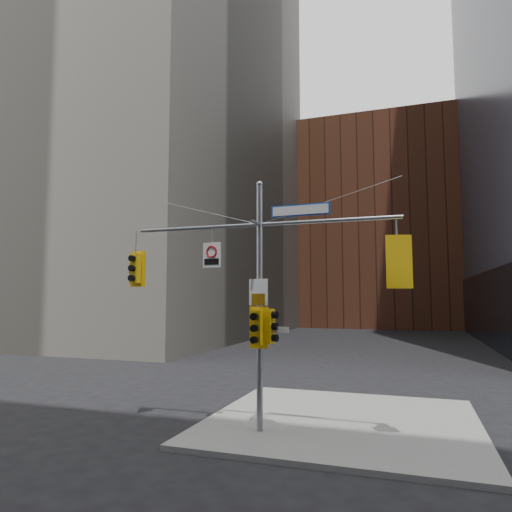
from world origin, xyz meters
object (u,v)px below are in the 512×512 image
Objects in this scene: traffic_light_west_arm at (135,269)px; traffic_light_pole_side at (270,326)px; signal_assembly at (260,279)px; street_sign_blade at (300,210)px; traffic_light_pole_front at (257,328)px; regulatory_sign_arm at (212,254)px; traffic_light_east_arm at (397,262)px.

traffic_light_pole_side is at bearing 1.75° from traffic_light_west_arm.
traffic_light_west_arm is (-4.20, 0.01, 0.38)m from signal_assembly.
street_sign_blade is at bearing 0.15° from signal_assembly.
traffic_light_pole_side is 0.83× the size of traffic_light_pole_front.
signal_assembly reaches higher than regulatory_sign_arm.
regulatory_sign_arm is (2.69, -0.03, 0.37)m from traffic_light_west_arm.
street_sign_blade is (5.42, -0.01, 1.55)m from traffic_light_west_arm.
signal_assembly is at bearing -177.50° from street_sign_blade.
signal_assembly is 6.91× the size of traffic_light_west_arm.
traffic_light_pole_front is 0.68× the size of street_sign_blade.
signal_assembly is at bearing 94.54° from traffic_light_pole_front.
traffic_light_pole_side is 0.56× the size of street_sign_blade.
regulatory_sign_arm is at bearing -179.24° from signal_assembly.
street_sign_blade is (-2.61, 0.00, 1.55)m from traffic_light_east_arm.
traffic_light_pole_side is 3.41m from street_sign_blade.
traffic_light_east_arm is 1.43× the size of traffic_light_pole_side.
traffic_light_pole_front is at bearing -165.11° from street_sign_blade.
street_sign_blade reaches higher than regulatory_sign_arm.
signal_assembly is 3.84m from traffic_light_east_arm.
signal_assembly is 6.78× the size of traffic_light_pole_front.
traffic_light_east_arm is 1.18× the size of traffic_light_pole_front.
traffic_light_east_arm is at bearing 0.01° from signal_assembly.
street_sign_blade is (0.90, 0.00, 3.29)m from traffic_light_pole_side.
traffic_light_pole_side is (-3.50, -0.00, -1.74)m from traffic_light_east_arm.
regulatory_sign_arm reaches higher than traffic_light_pole_front.
traffic_light_pole_front is at bearing -2.54° from regulatory_sign_arm.
traffic_light_east_arm is 0.80× the size of street_sign_blade.
signal_assembly reaches higher than traffic_light_west_arm.
traffic_light_east_arm reaches higher than traffic_light_pole_front.
regulatory_sign_arm reaches higher than traffic_light_pole_side.
street_sign_blade reaches higher than traffic_light_pole_side.
street_sign_blade is (1.22, 0.27, 3.32)m from traffic_light_pole_front.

